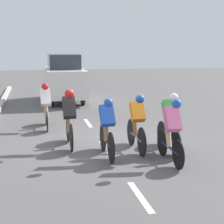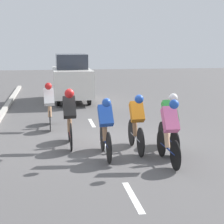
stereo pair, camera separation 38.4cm
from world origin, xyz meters
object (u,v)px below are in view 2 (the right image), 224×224
(cyclist_pink, at_px, (170,130))
(support_car, at_px, (72,78))
(cyclist_blue, at_px, (106,127))
(cyclist_black, at_px, (70,116))
(cyclist_orange, at_px, (137,122))
(cyclist_white, at_px, (49,104))
(cyclist_green, at_px, (170,121))

(cyclist_pink, relative_size, support_car, 0.42)
(cyclist_blue, height_order, support_car, support_car)
(cyclist_blue, bearing_deg, cyclist_black, -53.81)
(cyclist_orange, relative_size, cyclist_white, 1.02)
(support_car, bearing_deg, cyclist_green, 101.68)
(cyclist_pink, distance_m, cyclist_green, 0.92)
(cyclist_blue, distance_m, cyclist_white, 3.67)
(cyclist_green, height_order, cyclist_orange, cyclist_green)
(cyclist_orange, xyz_separation_m, cyclist_white, (2.13, -3.07, 0.02))
(cyclist_white, bearing_deg, support_car, -100.59)
(cyclist_pink, bearing_deg, cyclist_white, -57.69)
(cyclist_pink, height_order, cyclist_blue, cyclist_pink)
(cyclist_pink, relative_size, cyclist_blue, 0.97)
(cyclist_black, bearing_deg, cyclist_green, 159.37)
(cyclist_black, distance_m, cyclist_white, 2.42)
(cyclist_orange, height_order, support_car, support_car)
(cyclist_green, distance_m, cyclist_orange, 0.81)
(cyclist_black, height_order, support_car, support_car)
(cyclist_green, distance_m, cyclist_white, 4.38)
(cyclist_blue, height_order, cyclist_black, cyclist_black)
(cyclist_pink, bearing_deg, cyclist_green, -108.16)
(cyclist_orange, xyz_separation_m, cyclist_blue, (0.83, 0.37, -0.01))
(cyclist_pink, bearing_deg, support_car, -80.97)
(cyclist_white, bearing_deg, cyclist_pink, 122.31)
(cyclist_green, relative_size, support_car, 0.42)
(cyclist_green, bearing_deg, cyclist_blue, 5.77)
(cyclist_blue, distance_m, support_car, 9.13)
(support_car, bearing_deg, cyclist_pink, 99.03)
(cyclist_black, bearing_deg, cyclist_orange, 156.50)
(cyclist_orange, relative_size, cyclist_blue, 0.99)
(cyclist_green, xyz_separation_m, support_car, (1.85, -8.95, 0.31))
(cyclist_pink, height_order, cyclist_white, cyclist_pink)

